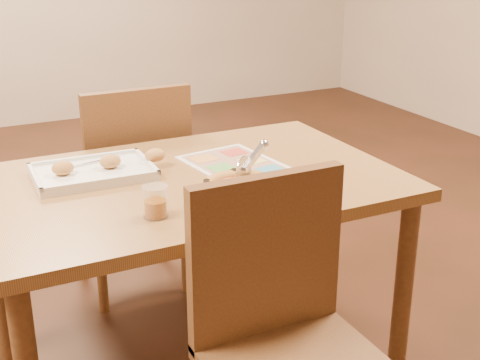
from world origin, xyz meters
name	(u,v)px	position (x,y,z in m)	size (l,w,h in m)	color
dining_table	(190,203)	(0.00, 0.00, 0.63)	(1.30, 0.85, 0.72)	#95643B
chair_near	(283,313)	(0.00, -0.60, 0.57)	(0.42, 0.42, 0.47)	brown
chair_far	(133,167)	(0.00, 0.60, 0.57)	(0.42, 0.42, 0.47)	brown
plate	(240,194)	(0.08, -0.20, 0.73)	(0.24, 0.24, 0.01)	white
pizza	(241,188)	(0.08, -0.20, 0.75)	(0.24, 0.24, 0.04)	gold
pizza_cutter	(250,162)	(0.13, -0.17, 0.81)	(0.15, 0.10, 0.10)	silver
appetizer_tray	(97,171)	(-0.26, 0.15, 0.74)	(0.43, 0.26, 0.06)	silver
glass_tumbler	(155,203)	(-0.19, -0.24, 0.76)	(0.07, 0.07, 0.09)	#82430A
menu	(237,165)	(0.19, 0.04, 0.72)	(0.27, 0.37, 0.01)	white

